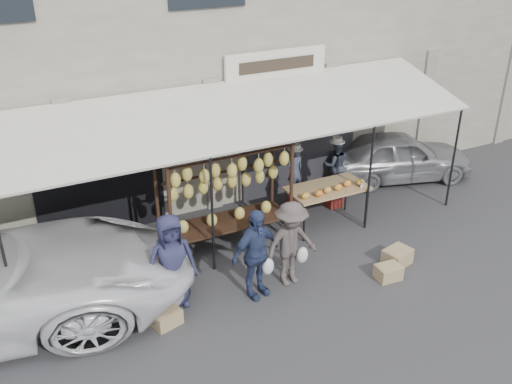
# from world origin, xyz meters

# --- Properties ---
(ground_plane) EXTENTS (90.00, 90.00, 0.00)m
(ground_plane) POSITION_xyz_m (0.00, 0.00, 0.00)
(ground_plane) COLOR #2D2D30
(shophouse) EXTENTS (24.00, 6.15, 7.30)m
(shophouse) POSITION_xyz_m (-0.00, 6.50, 3.65)
(shophouse) COLOR #A8A18B
(shophouse) RESTS_ON ground_plane
(awning) EXTENTS (10.00, 2.35, 2.92)m
(awning) POSITION_xyz_m (0.01, 2.28, 2.57)
(awning) COLOR silver
(awning) RESTS_ON ground_plane
(banana_rack) EXTENTS (2.60, 0.90, 2.24)m
(banana_rack) POSITION_xyz_m (-0.45, 1.77, 1.57)
(banana_rack) COLOR black
(banana_rack) RESTS_ON ground_plane
(produce_table) EXTENTS (1.70, 0.90, 1.04)m
(produce_table) POSITION_xyz_m (1.81, 1.60, 0.87)
(produce_table) COLOR tan
(produce_table) RESTS_ON ground_plane
(vendor_left) EXTENTS (0.41, 0.28, 1.09)m
(vendor_left) POSITION_xyz_m (1.56, 2.57, 0.97)
(vendor_left) COLOR #3C4557
(vendor_left) RESTS_ON stool_left
(vendor_right) EXTENTS (0.68, 0.60, 1.17)m
(vendor_right) POSITION_xyz_m (2.45, 2.29, 1.03)
(vendor_right) COLOR #2D3644
(vendor_right) RESTS_ON stool_right
(customer_left) EXTENTS (0.85, 0.57, 1.72)m
(customer_left) POSITION_xyz_m (-2.03, 0.50, 0.86)
(customer_left) COLOR #252644
(customer_left) RESTS_ON ground_plane
(customer_mid) EXTENTS (1.06, 0.63, 1.68)m
(customer_mid) POSITION_xyz_m (-0.65, 0.10, 0.84)
(customer_mid) COLOR navy
(customer_mid) RESTS_ON ground_plane
(customer_right) EXTENTS (1.10, 0.69, 1.63)m
(customer_right) POSITION_xyz_m (0.07, 0.15, 0.81)
(customer_right) COLOR #4B4340
(customer_right) RESTS_ON ground_plane
(stool_left) EXTENTS (0.33, 0.33, 0.42)m
(stool_left) POSITION_xyz_m (1.56, 2.57, 0.21)
(stool_left) COLOR maroon
(stool_left) RESTS_ON ground_plane
(stool_right) EXTENTS (0.37, 0.37, 0.45)m
(stool_right) POSITION_xyz_m (2.45, 2.29, 0.22)
(stool_right) COLOR maroon
(stool_right) RESTS_ON ground_plane
(crate_near_a) EXTENTS (0.47, 0.37, 0.27)m
(crate_near_a) POSITION_xyz_m (1.75, -0.57, 0.13)
(crate_near_a) COLOR tan
(crate_near_a) RESTS_ON ground_plane
(crate_near_b) EXTENTS (0.59, 0.50, 0.31)m
(crate_near_b) POSITION_xyz_m (2.21, -0.26, 0.15)
(crate_near_b) COLOR tan
(crate_near_b) RESTS_ON ground_plane
(crate_far) EXTENTS (0.53, 0.45, 0.27)m
(crate_far) POSITION_xyz_m (-2.33, 0.03, 0.14)
(crate_far) COLOR tan
(crate_far) RESTS_ON ground_plane
(sedan) EXTENTS (3.85, 2.38, 1.22)m
(sedan) POSITION_xyz_m (4.74, 2.86, 0.61)
(sedan) COLOR gray
(sedan) RESTS_ON ground_plane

